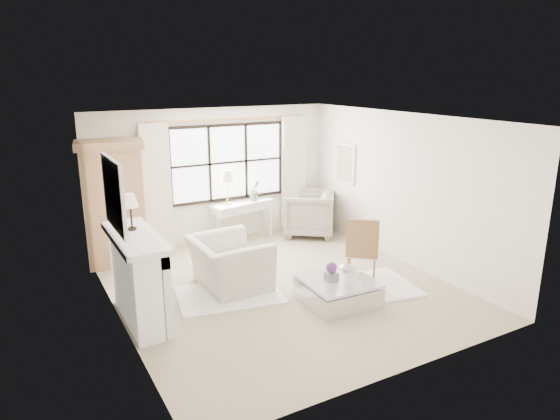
{
  "coord_description": "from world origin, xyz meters",
  "views": [
    {
      "loc": [
        -3.64,
        -6.49,
        3.35
      ],
      "look_at": [
        0.1,
        0.2,
        1.24
      ],
      "focal_mm": 32.0,
      "sensor_mm": 36.0,
      "label": 1
    }
  ],
  "objects_px": {
    "armoire": "(114,203)",
    "coffee_table": "(337,292)",
    "club_armchair": "(229,263)",
    "console_table": "(242,221)"
  },
  "relations": [
    {
      "from": "armoire",
      "to": "club_armchair",
      "type": "relative_size",
      "value": 1.8
    },
    {
      "from": "armoire",
      "to": "coffee_table",
      "type": "distance_m",
      "value": 4.23
    },
    {
      "from": "armoire",
      "to": "console_table",
      "type": "bearing_deg",
      "value": 12.55
    },
    {
      "from": "console_table",
      "to": "coffee_table",
      "type": "xyz_separation_m",
      "value": [
        -0.01,
        -3.4,
        -0.22
      ]
    },
    {
      "from": "armoire",
      "to": "coffee_table",
      "type": "height_order",
      "value": "armoire"
    },
    {
      "from": "club_armchair",
      "to": "coffee_table",
      "type": "distance_m",
      "value": 1.79
    },
    {
      "from": "armoire",
      "to": "coffee_table",
      "type": "relative_size",
      "value": 2.15
    },
    {
      "from": "club_armchair",
      "to": "console_table",
      "type": "bearing_deg",
      "value": -31.07
    },
    {
      "from": "armoire",
      "to": "club_armchair",
      "type": "height_order",
      "value": "armoire"
    },
    {
      "from": "console_table",
      "to": "club_armchair",
      "type": "height_order",
      "value": "club_armchair"
    }
  ]
}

